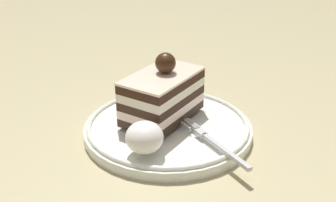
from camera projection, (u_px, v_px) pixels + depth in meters
The scene contains 5 objects.
ground_plane at pixel (184, 139), 0.54m from camera, with size 2.40×2.40×0.00m, color tan.
dessert_plate at pixel (168, 127), 0.55m from camera, with size 0.22×0.22×0.02m.
cake_slice at pixel (162, 95), 0.55m from camera, with size 0.13×0.12×0.09m.
whipped_cream_dollop at pixel (144, 137), 0.47m from camera, with size 0.04×0.04×0.04m, color white.
fork at pixel (212, 141), 0.50m from camera, with size 0.12×0.06×0.00m.
Camera 1 is at (-0.46, 0.10, 0.28)m, focal length 44.39 mm.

